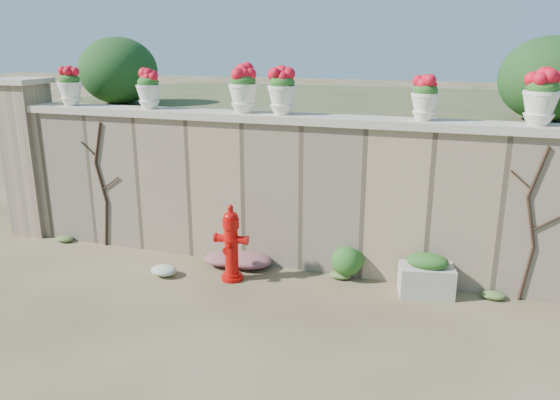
% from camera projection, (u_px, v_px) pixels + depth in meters
% --- Properties ---
extents(ground, '(80.00, 80.00, 0.00)m').
position_uv_depth(ground, '(225.00, 320.00, 6.17)').
color(ground, '#4D3E26').
rests_on(ground, ground).
extents(stone_wall, '(8.00, 0.40, 2.00)m').
position_uv_depth(stone_wall, '(276.00, 194.00, 7.53)').
color(stone_wall, gray).
rests_on(stone_wall, ground).
extents(wall_cap, '(8.10, 0.52, 0.10)m').
position_uv_depth(wall_cap, '(276.00, 118.00, 7.23)').
color(wall_cap, beige).
rests_on(wall_cap, stone_wall).
extents(gate_pillar, '(0.72, 0.72, 2.48)m').
position_uv_depth(gate_pillar, '(30.00, 156.00, 8.70)').
color(gate_pillar, gray).
rests_on(gate_pillar, ground).
extents(raised_fill, '(9.00, 6.00, 2.00)m').
position_uv_depth(raised_fill, '(329.00, 151.00, 10.44)').
color(raised_fill, '#384C23').
rests_on(raised_fill, ground).
extents(back_shrub_left, '(1.30, 1.30, 1.10)m').
position_uv_depth(back_shrub_left, '(118.00, 71.00, 9.15)').
color(back_shrub_left, '#143814').
rests_on(back_shrub_left, raised_fill).
extents(back_shrub_right, '(1.30, 1.30, 1.10)m').
position_uv_depth(back_shrub_right, '(550.00, 79.00, 7.16)').
color(back_shrub_right, '#143814').
rests_on(back_shrub_right, raised_fill).
extents(vine_left, '(0.60, 0.04, 1.91)m').
position_uv_depth(vine_left, '(102.00, 183.00, 8.13)').
color(vine_left, black).
rests_on(vine_left, ground).
extents(vine_right, '(0.60, 0.04, 1.91)m').
position_uv_depth(vine_right, '(532.00, 223.00, 6.36)').
color(vine_right, black).
rests_on(vine_right, ground).
extents(fire_hydrant, '(0.44, 0.31, 1.02)m').
position_uv_depth(fire_hydrant, '(231.00, 243.00, 7.07)').
color(fire_hydrant, '#B90A07').
rests_on(fire_hydrant, ground).
extents(planter_box, '(0.72, 0.51, 0.54)m').
position_uv_depth(planter_box, '(427.00, 276.00, 6.71)').
color(planter_box, beige).
rests_on(planter_box, ground).
extents(green_shrub, '(0.61, 0.55, 0.58)m').
position_uv_depth(green_shrub, '(348.00, 258.00, 7.17)').
color(green_shrub, '#1E5119').
rests_on(green_shrub, ground).
extents(magenta_clump, '(0.92, 0.62, 0.25)m').
position_uv_depth(magenta_clump, '(232.00, 259.00, 7.55)').
color(magenta_clump, '#B1236C').
rests_on(magenta_clump, ground).
extents(white_flowers, '(0.51, 0.41, 0.18)m').
position_uv_depth(white_flowers, '(166.00, 270.00, 7.28)').
color(white_flowers, white).
rests_on(white_flowers, ground).
extents(urn_pot_0, '(0.35, 0.35, 0.55)m').
position_uv_depth(urn_pot_0, '(70.00, 87.00, 8.12)').
color(urn_pot_0, white).
rests_on(urn_pot_0, wall_cap).
extents(urn_pot_1, '(0.34, 0.34, 0.54)m').
position_uv_depth(urn_pot_1, '(149.00, 90.00, 7.71)').
color(urn_pot_1, white).
rests_on(urn_pot_1, wall_cap).
extents(urn_pot_2, '(0.39, 0.39, 0.62)m').
position_uv_depth(urn_pot_2, '(243.00, 90.00, 7.27)').
color(urn_pot_2, white).
rests_on(urn_pot_2, wall_cap).
extents(urn_pot_3, '(0.38, 0.38, 0.60)m').
position_uv_depth(urn_pot_3, '(282.00, 92.00, 7.11)').
color(urn_pot_3, white).
rests_on(urn_pot_3, wall_cap).
extents(urn_pot_4, '(0.34, 0.34, 0.53)m').
position_uv_depth(urn_pot_4, '(425.00, 99.00, 6.57)').
color(urn_pot_4, white).
rests_on(urn_pot_4, wall_cap).
extents(urn_pot_5, '(0.40, 0.40, 0.63)m').
position_uv_depth(urn_pot_5, '(541.00, 98.00, 6.17)').
color(urn_pot_5, white).
rests_on(urn_pot_5, wall_cap).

